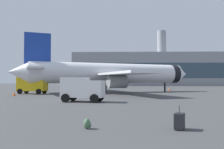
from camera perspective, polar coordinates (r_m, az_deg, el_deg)
airplane_at_gate at (r=44.87m, az=-0.48°, el=0.26°), size 34.27×31.43×10.50m
service_truck at (r=42.80m, az=-18.85°, el=-2.31°), size 5.00×2.95×2.90m
cargo_van at (r=25.09m, az=-7.20°, el=-3.31°), size 4.69×3.00×2.60m
safety_cone_near at (r=52.57m, az=13.83°, el=-3.52°), size 0.44×0.44×0.79m
safety_cone_mid at (r=38.21m, az=-22.65°, el=-4.26°), size 0.44×0.44×0.70m
safety_cone_far at (r=30.01m, az=-10.67°, el=-5.20°), size 0.44×0.44×0.62m
rolling_suitcase at (r=11.31m, az=16.06°, el=-10.81°), size 0.63×0.75×1.10m
traveller_backpack at (r=11.15m, az=-6.02°, el=-11.82°), size 0.36×0.40×0.48m
terminal_building at (r=120.24m, az=10.58°, el=1.15°), size 80.54×23.78×27.52m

